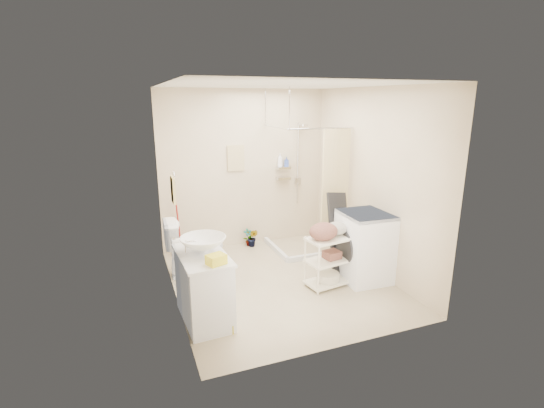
{
  "coord_description": "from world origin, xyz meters",
  "views": [
    {
      "loc": [
        -1.87,
        -4.61,
        2.43
      ],
      "look_at": [
        -0.02,
        0.25,
        1.04
      ],
      "focal_mm": 26.0,
      "sensor_mm": 36.0,
      "label": 1
    }
  ],
  "objects_px": {
    "laundry_rack": "(329,257)",
    "washing_machine": "(366,246)",
    "vanity": "(204,287)",
    "toilet": "(195,247)"
  },
  "relations": [
    {
      "from": "toilet",
      "to": "laundry_rack",
      "type": "height_order",
      "value": "toilet"
    },
    {
      "from": "vanity",
      "to": "toilet",
      "type": "xyz_separation_m",
      "value": [
        0.12,
        1.25,
        0.02
      ]
    },
    {
      "from": "washing_machine",
      "to": "laundry_rack",
      "type": "relative_size",
      "value": 1.17
    },
    {
      "from": "laundry_rack",
      "to": "washing_machine",
      "type": "bearing_deg",
      "value": -8.11
    },
    {
      "from": "toilet",
      "to": "washing_machine",
      "type": "height_order",
      "value": "washing_machine"
    },
    {
      "from": "vanity",
      "to": "washing_machine",
      "type": "relative_size",
      "value": 0.94
    },
    {
      "from": "vanity",
      "to": "toilet",
      "type": "distance_m",
      "value": 1.26
    },
    {
      "from": "washing_machine",
      "to": "toilet",
      "type": "bearing_deg",
      "value": 158.14
    },
    {
      "from": "vanity",
      "to": "washing_machine",
      "type": "distance_m",
      "value": 2.32
    },
    {
      "from": "vanity",
      "to": "toilet",
      "type": "height_order",
      "value": "toilet"
    }
  ]
}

